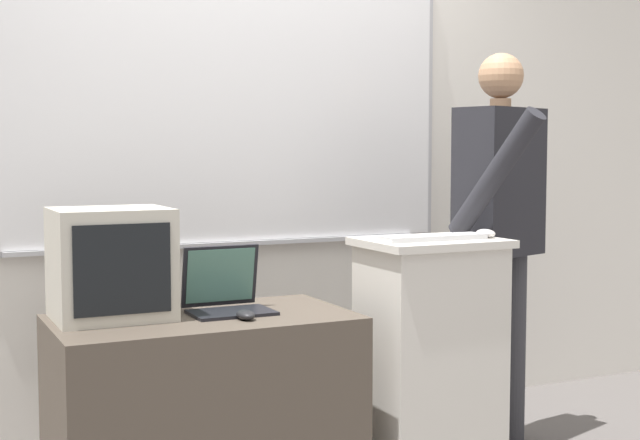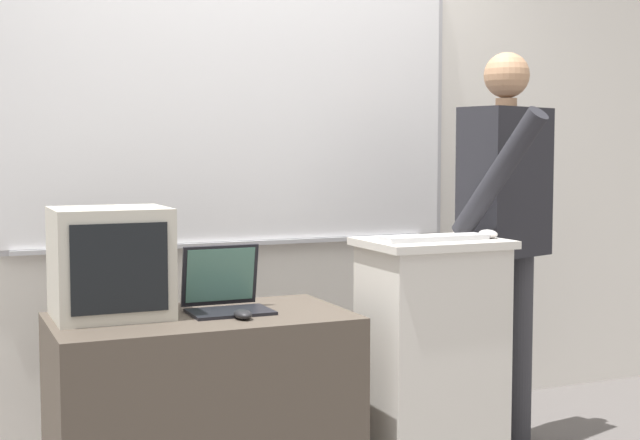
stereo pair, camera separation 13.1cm
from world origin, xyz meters
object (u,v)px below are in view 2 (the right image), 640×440
(side_desk, at_px, (202,411))
(computer_mouse_by_keyboard, at_px, (488,234))
(laptop, at_px, (224,290))
(computer_mouse_by_laptop, at_px, (243,314))
(crt_monitor, at_px, (110,263))
(lectern_podium, at_px, (431,359))
(person_presenter, at_px, (505,224))
(wireless_keyboard, at_px, (434,238))

(side_desk, height_order, computer_mouse_by_keyboard, computer_mouse_by_keyboard)
(side_desk, distance_m, computer_mouse_by_keyboard, 1.28)
(laptop, xyz_separation_m, computer_mouse_by_laptop, (0.01, -0.19, -0.06))
(laptop, bearing_deg, computer_mouse_by_laptop, -87.70)
(side_desk, xyz_separation_m, laptop, (0.11, 0.06, 0.43))
(laptop, distance_m, computer_mouse_by_keyboard, 1.05)
(computer_mouse_by_keyboard, height_order, crt_monitor, crt_monitor)
(lectern_podium, relative_size, person_presenter, 0.56)
(lectern_podium, height_order, laptop, lectern_podium)
(person_presenter, height_order, laptop, person_presenter)
(laptop, relative_size, computer_mouse_by_keyboard, 2.96)
(lectern_podium, height_order, person_presenter, person_presenter)
(laptop, height_order, computer_mouse_by_keyboard, computer_mouse_by_keyboard)
(wireless_keyboard, bearing_deg, person_presenter, 26.01)
(side_desk, bearing_deg, computer_mouse_by_laptop, -48.16)
(lectern_podium, xyz_separation_m, wireless_keyboard, (-0.02, -0.05, 0.48))
(laptop, xyz_separation_m, wireless_keyboard, (0.77, -0.21, 0.18))
(side_desk, relative_size, wireless_keyboard, 2.49)
(side_desk, bearing_deg, computer_mouse_by_keyboard, -8.00)
(laptop, bearing_deg, crt_monitor, 175.16)
(laptop, height_order, wireless_keyboard, wireless_keyboard)
(wireless_keyboard, bearing_deg, computer_mouse_by_laptop, 178.22)
(lectern_podium, distance_m, wireless_keyboard, 0.49)
(side_desk, relative_size, computer_mouse_by_laptop, 10.65)
(lectern_podium, relative_size, computer_mouse_by_laptop, 9.50)
(computer_mouse_by_laptop, bearing_deg, person_presenter, 9.85)
(person_presenter, distance_m, laptop, 1.28)
(person_presenter, distance_m, crt_monitor, 1.68)
(laptop, bearing_deg, lectern_podium, -11.66)
(wireless_keyboard, bearing_deg, crt_monitor, 168.04)
(person_presenter, bearing_deg, computer_mouse_by_laptop, 172.20)
(side_desk, bearing_deg, person_presenter, 3.77)
(person_presenter, bearing_deg, side_desk, 166.12)
(side_desk, relative_size, crt_monitor, 2.67)
(side_desk, height_order, laptop, laptop)
(side_desk, xyz_separation_m, computer_mouse_by_laptop, (0.11, -0.13, 0.37))
(side_desk, xyz_separation_m, crt_monitor, (-0.30, 0.10, 0.55))
(person_presenter, xyz_separation_m, computer_mouse_by_laptop, (-1.26, -0.22, -0.26))
(side_desk, bearing_deg, crt_monitor, 162.03)
(side_desk, xyz_separation_m, wireless_keyboard, (0.88, -0.15, 0.61))
(laptop, bearing_deg, person_presenter, 1.22)
(crt_monitor, bearing_deg, side_desk, -17.97)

